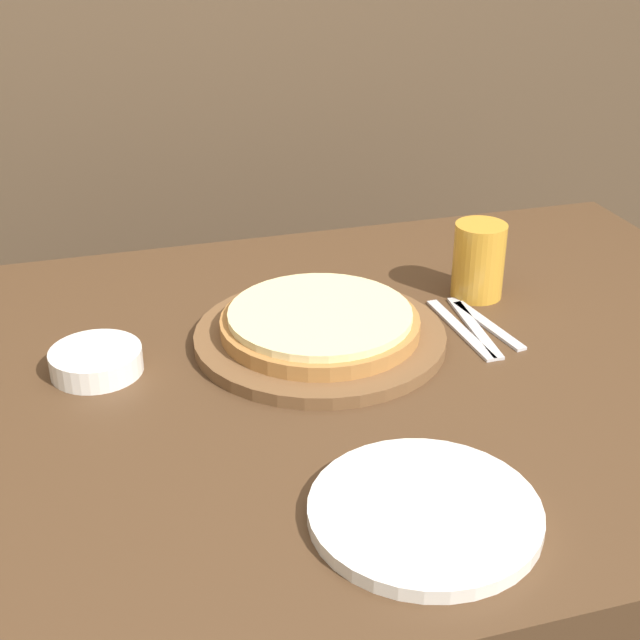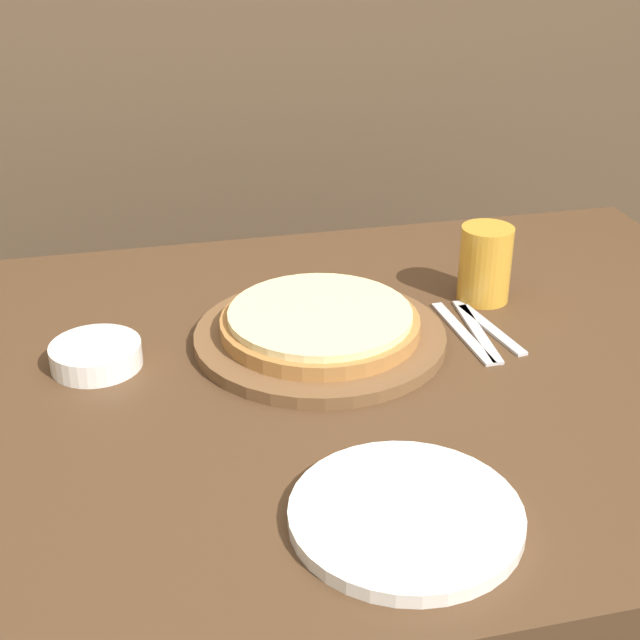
{
  "view_description": "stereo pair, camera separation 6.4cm",
  "coord_description": "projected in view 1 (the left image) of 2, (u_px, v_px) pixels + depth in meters",
  "views": [
    {
      "loc": [
        -0.37,
        -1.1,
        1.44
      ],
      "look_at": [
        -0.03,
        0.08,
        0.81
      ],
      "focal_mm": 50.0,
      "sensor_mm": 36.0,
      "label": 1
    },
    {
      "loc": [
        -0.31,
        -1.11,
        1.44
      ],
      "look_at": [
        -0.03,
        0.08,
        0.81
      ],
      "focal_mm": 50.0,
      "sensor_mm": 36.0,
      "label": 2
    }
  ],
  "objects": [
    {
      "name": "pizza_on_board",
      "position": [
        320.0,
        329.0,
        1.39
      ],
      "size": [
        0.39,
        0.39,
        0.06
      ],
      "color": "brown",
      "rests_on": "dining_table"
    },
    {
      "name": "beer_glass",
      "position": [
        479.0,
        257.0,
        1.52
      ],
      "size": [
        0.09,
        0.09,
        0.13
      ],
      "color": "gold",
      "rests_on": "dining_table"
    },
    {
      "name": "side_bowl",
      "position": [
        96.0,
        361.0,
        1.31
      ],
      "size": [
        0.14,
        0.14,
        0.04
      ],
      "color": "white",
      "rests_on": "dining_table"
    },
    {
      "name": "dining_table",
      "position": [
        350.0,
        562.0,
        1.51
      ],
      "size": [
        1.48,
        1.08,
        0.77
      ],
      "color": "#4C331E",
      "rests_on": "ground_plane"
    },
    {
      "name": "dinner_plate",
      "position": [
        425.0,
        512.0,
        1.02
      ],
      "size": [
        0.27,
        0.27,
        0.02
      ],
      "color": "white",
      "rests_on": "dining_table"
    },
    {
      "name": "spoon",
      "position": [
        488.0,
        325.0,
        1.44
      ],
      "size": [
        0.05,
        0.18,
        0.0
      ],
      "color": "silver",
      "rests_on": "dining_table"
    },
    {
      "name": "dinner_knife",
      "position": [
        474.0,
        327.0,
        1.44
      ],
      "size": [
        0.04,
        0.22,
        0.0
      ],
      "color": "silver",
      "rests_on": "dining_table"
    },
    {
      "name": "fork",
      "position": [
        460.0,
        329.0,
        1.43
      ],
      "size": [
        0.03,
        0.21,
        0.0
      ],
      "color": "silver",
      "rests_on": "dining_table"
    }
  ]
}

